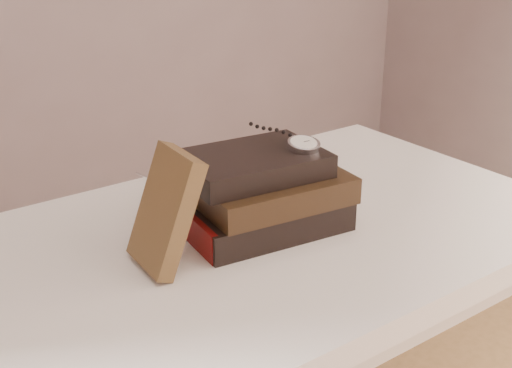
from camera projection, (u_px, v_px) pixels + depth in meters
table at (260, 279)px, 1.10m from camera, size 1.00×0.60×0.75m
book_stack at (262, 193)px, 1.05m from camera, size 0.27×0.20×0.12m
journal at (165, 210)px, 0.93m from camera, size 0.09×0.11×0.17m
pocket_watch at (301, 143)px, 1.04m from camera, size 0.06×0.15×0.02m
eyeglasses at (188, 178)px, 1.07m from camera, size 0.11×0.13×0.05m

